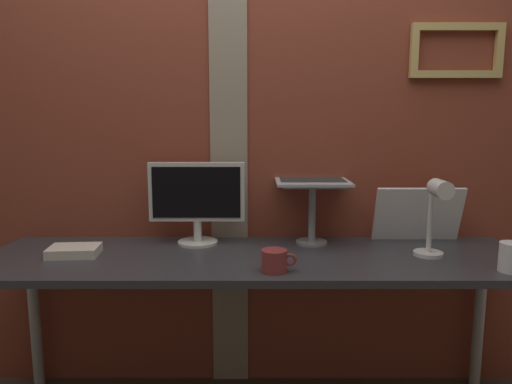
# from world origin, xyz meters

# --- Properties ---
(brick_wall_back) EXTENTS (3.46, 0.16, 2.35)m
(brick_wall_back) POSITION_xyz_m (0.00, 0.47, 1.18)
(brick_wall_back) COLOR brown
(brick_wall_back) RESTS_ON ground_plane
(desk) EXTENTS (2.24, 0.62, 0.73)m
(desk) POSITION_xyz_m (0.07, 0.10, 0.66)
(desk) COLOR #333338
(desk) RESTS_ON ground_plane
(monitor) EXTENTS (0.43, 0.18, 0.37)m
(monitor) POSITION_xyz_m (-0.19, 0.29, 0.94)
(monitor) COLOR silver
(monitor) RESTS_ON desk
(laptop_stand) EXTENTS (0.28, 0.22, 0.28)m
(laptop_stand) POSITION_xyz_m (0.32, 0.29, 0.91)
(laptop_stand) COLOR gray
(laptop_stand) RESTS_ON desk
(laptop) EXTENTS (0.33, 0.32, 0.21)m
(laptop) POSITION_xyz_m (0.32, 0.36, 1.05)
(laptop) COLOR #ADB2B7
(laptop) RESTS_ON laptop_stand
(whiteboard_panel) EXTENTS (0.40, 0.10, 0.26)m
(whiteboard_panel) POSITION_xyz_m (0.81, 0.33, 0.85)
(whiteboard_panel) COLOR white
(whiteboard_panel) RESTS_ON desk
(desk_lamp) EXTENTS (0.12, 0.20, 0.33)m
(desk_lamp) POSITION_xyz_m (0.78, 0.05, 0.93)
(desk_lamp) COLOR white
(desk_lamp) RESTS_ON desk
(pen_cup) EXTENTS (0.09, 0.09, 0.16)m
(pen_cup) POSITION_xyz_m (1.01, -0.11, 0.78)
(pen_cup) COLOR white
(pen_cup) RESTS_ON desk
(coffee_mug) EXTENTS (0.13, 0.09, 0.08)m
(coffee_mug) POSITION_xyz_m (0.14, -0.11, 0.77)
(coffee_mug) COLOR maroon
(coffee_mug) RESTS_ON desk
(paper_clutter_stack) EXTENTS (0.21, 0.16, 0.04)m
(paper_clutter_stack) POSITION_xyz_m (-0.68, 0.10, 0.75)
(paper_clutter_stack) COLOR silver
(paper_clutter_stack) RESTS_ON desk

